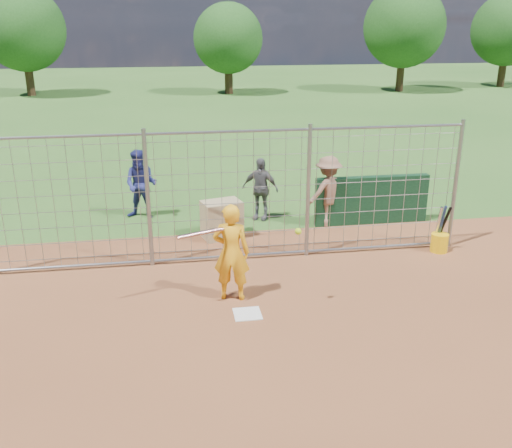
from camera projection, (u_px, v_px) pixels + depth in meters
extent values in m
plane|color=#2D591E|center=(246.00, 309.00, 9.19)|extent=(100.00, 100.00, 0.00)
plane|color=brown|center=(284.00, 434.00, 6.40)|extent=(18.00, 18.00, 0.00)
cube|color=silver|center=(247.00, 314.00, 9.00)|extent=(0.43, 0.43, 0.02)
cube|color=#11381E|center=(372.00, 200.00, 12.86)|extent=(2.60, 0.20, 1.10)
imported|color=#FFAB16|center=(231.00, 252.00, 9.26)|extent=(0.68, 0.53, 1.65)
imported|color=navy|center=(141.00, 185.00, 13.13)|extent=(0.94, 0.83, 1.61)
imported|color=#505154|center=(260.00, 189.00, 13.08)|extent=(0.92, 0.71, 1.45)
imported|color=brown|center=(328.00, 191.00, 12.64)|extent=(1.18, 0.95, 1.59)
cube|color=tan|center=(222.00, 220.00, 12.06)|extent=(0.91, 0.74, 0.80)
cylinder|color=silver|center=(203.00, 233.00, 8.87)|extent=(0.83, 0.37, 0.06)
sphere|color=#BAE718|center=(298.00, 231.00, 8.75)|extent=(0.10, 0.10, 0.10)
cylinder|color=yellow|center=(439.00, 243.00, 11.38)|extent=(0.34, 0.34, 0.38)
cylinder|color=silver|center=(438.00, 225.00, 11.29)|extent=(0.09, 0.28, 0.83)
cylinder|color=navy|center=(441.00, 225.00, 11.30)|extent=(0.09, 0.23, 0.84)
cylinder|color=black|center=(443.00, 225.00, 11.31)|extent=(0.14, 0.33, 0.82)
cylinder|color=gray|center=(148.00, 200.00, 10.38)|extent=(0.08, 0.08, 2.60)
cylinder|color=gray|center=(308.00, 192.00, 10.83)|extent=(0.08, 0.08, 2.60)
cylinder|color=gray|center=(455.00, 185.00, 11.28)|extent=(0.08, 0.08, 2.60)
cylinder|color=gray|center=(229.00, 132.00, 10.20)|extent=(9.00, 0.05, 0.05)
cylinder|color=gray|center=(231.00, 256.00, 11.02)|extent=(9.00, 0.05, 0.05)
cube|color=gray|center=(230.00, 198.00, 10.62)|extent=(9.00, 0.02, 2.50)
cylinder|color=#3F2B19|center=(29.00, 74.00, 34.33)|extent=(0.50, 0.50, 2.52)
sphere|color=#26561E|center=(23.00, 29.00, 33.46)|extent=(4.90, 4.90, 4.90)
cylinder|color=#3F2B19|center=(229.00, 76.00, 35.28)|extent=(0.50, 0.50, 2.16)
sphere|color=#26561E|center=(228.00, 38.00, 34.52)|extent=(4.20, 4.20, 4.20)
cylinder|color=#3F2B19|center=(401.00, 71.00, 36.40)|extent=(0.50, 0.50, 2.59)
sphere|color=#26561E|center=(404.00, 26.00, 35.49)|extent=(5.04, 5.04, 5.04)
cylinder|color=#3F2B19|center=(502.00, 68.00, 39.02)|extent=(0.50, 0.50, 2.45)
sphere|color=#26561E|center=(508.00, 29.00, 38.17)|extent=(4.76, 4.76, 4.76)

